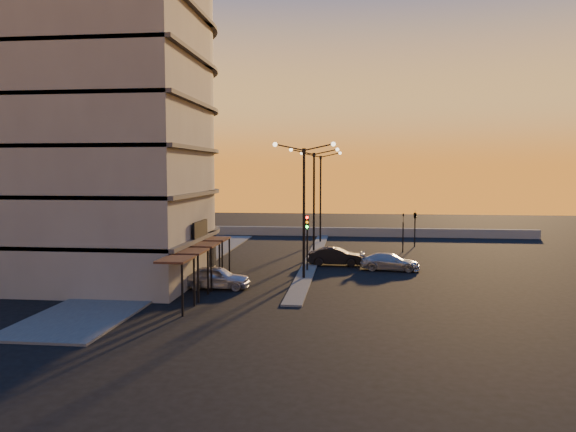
{
  "coord_description": "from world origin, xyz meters",
  "views": [
    {
      "loc": [
        3.34,
        -38.43,
        7.58
      ],
      "look_at": [
        -1.75,
        5.55,
        3.96
      ],
      "focal_mm": 35.0,
      "sensor_mm": 36.0,
      "label": 1
    }
  ],
  "objects_px": {
    "streetlamp_mid": "(314,193)",
    "car_hatchback": "(217,277)",
    "car_sedan": "(336,256)",
    "traffic_light_main": "(307,234)",
    "car_wagon": "(390,262)"
  },
  "relations": [
    {
      "from": "traffic_light_main",
      "to": "car_sedan",
      "type": "bearing_deg",
      "value": 57.45
    },
    {
      "from": "car_sedan",
      "to": "car_wagon",
      "type": "height_order",
      "value": "car_sedan"
    },
    {
      "from": "traffic_light_main",
      "to": "car_sedan",
      "type": "height_order",
      "value": "traffic_light_main"
    },
    {
      "from": "car_hatchback",
      "to": "car_wagon",
      "type": "height_order",
      "value": "car_hatchback"
    },
    {
      "from": "car_hatchback",
      "to": "car_wagon",
      "type": "relative_size",
      "value": 0.96
    },
    {
      "from": "car_sedan",
      "to": "car_hatchback",
      "type": "bearing_deg",
      "value": 144.53
    },
    {
      "from": "car_sedan",
      "to": "car_wagon",
      "type": "bearing_deg",
      "value": -111.58
    },
    {
      "from": "streetlamp_mid",
      "to": "car_hatchback",
      "type": "distance_m",
      "value": 15.43
    },
    {
      "from": "streetlamp_mid",
      "to": "car_sedan",
      "type": "height_order",
      "value": "streetlamp_mid"
    },
    {
      "from": "car_wagon",
      "to": "streetlamp_mid",
      "type": "bearing_deg",
      "value": 53.79
    },
    {
      "from": "car_hatchback",
      "to": "car_sedan",
      "type": "xyz_separation_m",
      "value": [
        7.35,
        9.73,
        -0.01
      ]
    },
    {
      "from": "streetlamp_mid",
      "to": "car_hatchback",
      "type": "xyz_separation_m",
      "value": [
        -5.3,
        -13.65,
        -4.86
      ]
    },
    {
      "from": "streetlamp_mid",
      "to": "car_sedan",
      "type": "xyz_separation_m",
      "value": [
        2.05,
        -3.92,
        -4.88
      ]
    },
    {
      "from": "traffic_light_main",
      "to": "car_hatchback",
      "type": "relative_size",
      "value": 0.99
    },
    {
      "from": "traffic_light_main",
      "to": "car_sedan",
      "type": "xyz_separation_m",
      "value": [
        2.05,
        3.21,
        -2.17
      ]
    }
  ]
}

